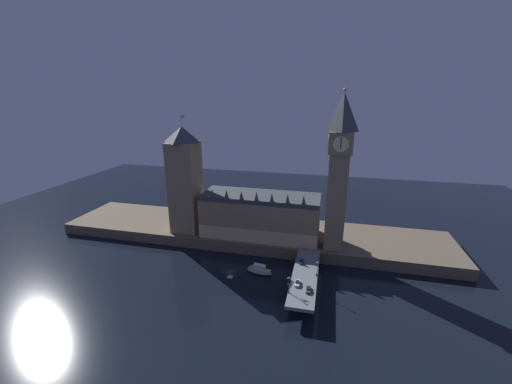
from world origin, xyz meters
TOP-DOWN VIEW (x-y plane):
  - ground_plane at (0.00, 0.00)m, footprint 400.00×400.00m
  - embankment at (0.00, 39.00)m, footprint 220.00×42.00m
  - parliament_hall at (7.47, 32.19)m, footprint 63.12×23.78m
  - clock_tower at (46.51, 26.06)m, footprint 11.27×11.38m
  - victoria_tower at (-34.46, 28.96)m, footprint 15.22×15.22m
  - bridge at (35.30, -5.00)m, footprint 10.59×46.00m
  - car_northbound_lead at (32.97, 4.46)m, footprint 1.93×4.51m
  - car_northbound_trail at (32.97, -13.34)m, footprint 1.93×4.44m
  - car_southbound_lead at (37.63, -16.63)m, footprint 1.86×4.50m
  - pedestrian_mid_walk at (39.95, -5.50)m, footprint 0.38×0.38m
  - pedestrian_far_rail at (30.64, 7.19)m, footprint 0.38×0.38m
  - street_lamp_near at (30.24, -19.72)m, footprint 1.34×0.60m
  - street_lamp_mid at (40.35, -5.00)m, footprint 1.34×0.60m
  - street_lamp_far at (30.24, 9.72)m, footprint 1.34×0.60m
  - boat_upstream at (13.77, 2.04)m, footprint 12.64×5.95m

SIDE VIEW (x-z plane):
  - ground_plane at x=0.00m, z-range 0.00..0.00m
  - boat_upstream at x=13.77m, z-range -0.63..4.04m
  - embankment at x=0.00m, z-range 0.00..5.95m
  - bridge at x=35.30m, z-range 1.10..8.14m
  - car_northbound_lead at x=32.97m, z-range 7.00..8.32m
  - car_southbound_lead at x=37.63m, z-range 6.99..8.43m
  - car_northbound_trail at x=32.97m, z-range 6.99..8.48m
  - pedestrian_far_rail at x=30.64m, z-range 7.08..8.65m
  - pedestrian_mid_walk at x=39.95m, z-range 7.09..8.85m
  - street_lamp_far at x=30.24m, z-range 7.87..14.47m
  - street_lamp_mid at x=40.35m, z-range 7.89..14.69m
  - street_lamp_near at x=30.24m, z-range 7.91..14.89m
  - parliament_hall at x=7.47m, z-range 3.65..31.21m
  - victoria_tower at x=-34.46m, z-range 3.09..67.41m
  - clock_tower at x=46.51m, z-range 8.25..85.24m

